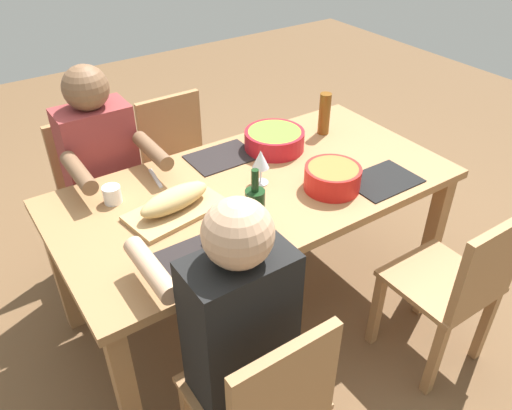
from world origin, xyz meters
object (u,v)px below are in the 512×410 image
at_px(cup_near_right, 112,195).
at_px(beer_bottle, 324,114).
at_px(chair_far_left, 458,284).
at_px(wine_bottle, 255,211).
at_px(cutting_board, 176,210).
at_px(wine_glass, 261,161).
at_px(serving_bowl_salad, 274,139).
at_px(dining_table, 256,200).
at_px(diner_far_right, 233,322).
at_px(diner_near_right, 104,168).
at_px(serving_bowl_fruit, 332,177).
at_px(chair_near_right, 99,188).
at_px(chair_far_right, 265,402).
at_px(bread_loaf, 175,199).
at_px(chair_near_center, 181,162).

bearing_deg(cup_near_right, beer_bottle, 179.67).
xyz_separation_m(chair_far_left, wine_bottle, (0.69, -0.49, 0.37)).
distance_m(cutting_board, wine_glass, 0.43).
xyz_separation_m(serving_bowl_salad, cup_near_right, (0.84, -0.00, -0.02)).
bearing_deg(dining_table, diner_far_right, 50.37).
distance_m(diner_near_right, cup_near_right, 0.38).
bearing_deg(dining_table, diner_near_right, -50.37).
relative_size(diner_near_right, cup_near_right, 15.59).
bearing_deg(diner_near_right, serving_bowl_fruit, 133.11).
distance_m(chair_near_right, cutting_board, 0.82).
distance_m(chair_near_right, diner_near_right, 0.28).
xyz_separation_m(chair_near_right, cutting_board, (-0.10, 0.77, 0.27)).
height_order(chair_far_left, serving_bowl_salad, chair_far_left).
bearing_deg(wine_glass, dining_table, -3.43).
relative_size(chair_far_right, chair_near_right, 1.00).
height_order(serving_bowl_fruit, wine_bottle, wine_bottle).
distance_m(diner_far_right, bread_loaf, 0.62).
xyz_separation_m(beer_bottle, wine_glass, (0.55, 0.22, 0.01)).
distance_m(dining_table, serving_bowl_fruit, 0.36).
relative_size(serving_bowl_salad, cup_near_right, 3.86).
xyz_separation_m(chair_near_right, wine_bottle, (-0.29, 1.07, 0.37)).
xyz_separation_m(chair_near_right, serving_bowl_salad, (-0.75, 0.55, 0.31)).
relative_size(diner_far_right, serving_bowl_fruit, 4.84).
xyz_separation_m(chair_near_center, chair_near_right, (0.49, 0.00, 0.00)).
height_order(cutting_board, wine_bottle, wine_bottle).
bearing_deg(chair_near_center, wine_bottle, 79.32).
relative_size(chair_near_right, wine_bottle, 2.93).
relative_size(dining_table, chair_near_right, 2.10).
bearing_deg(beer_bottle, chair_near_right, -27.46).
relative_size(serving_bowl_fruit, wine_glass, 1.49).
bearing_deg(beer_bottle, diner_near_right, -19.19).
distance_m(diner_far_right, wine_glass, 0.80).
height_order(wine_glass, cup_near_right, wine_glass).
distance_m(serving_bowl_fruit, cutting_board, 0.69).
xyz_separation_m(diner_far_right, serving_bowl_fruit, (-0.75, -0.38, 0.10)).
height_order(chair_far_left, serving_bowl_fruit, chair_far_left).
bearing_deg(dining_table, beer_bottle, -159.03).
distance_m(chair_far_left, wine_bottle, 0.92).
height_order(chair_near_right, wine_bottle, wine_bottle).
xyz_separation_m(serving_bowl_fruit, cup_near_right, (0.84, -0.44, -0.02)).
relative_size(diner_far_right, cutting_board, 3.00).
xyz_separation_m(dining_table, wine_bottle, (0.20, 0.29, 0.19)).
xyz_separation_m(chair_far_left, cup_near_right, (1.07, -1.01, 0.29)).
relative_size(serving_bowl_salad, cutting_board, 0.74).
distance_m(chair_near_center, cutting_board, 0.90).
xyz_separation_m(serving_bowl_salad, wine_glass, (0.24, 0.23, 0.06)).
bearing_deg(chair_far_right, chair_near_center, -107.55).
relative_size(bread_loaf, cup_near_right, 4.16).
bearing_deg(wine_glass, chair_far_right, 56.36).
bearing_deg(chair_near_center, wine_glass, 91.80).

